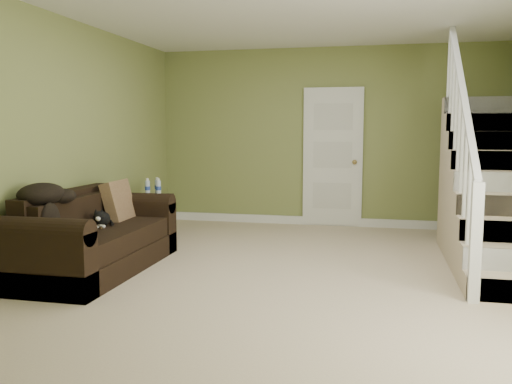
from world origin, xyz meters
The scene contains 15 objects.
floor centered at (0.00, 0.00, 0.00)m, with size 5.00×5.50×0.01m, color tan.
ceiling centered at (0.00, 0.00, 2.60)m, with size 5.00×5.50×0.01m, color white.
wall_back centered at (0.00, 2.75, 1.30)m, with size 5.00×0.04×2.60m, color olive.
wall_front centered at (0.00, -2.75, 1.30)m, with size 5.00×0.04×2.60m, color olive.
wall_left centered at (-2.50, 0.00, 1.30)m, with size 0.04×5.50×2.60m, color olive.
baseboard_back centered at (0.00, 2.72, 0.06)m, with size 5.00×0.04×0.12m, color white.
baseboard_left centered at (-2.47, 0.00, 0.06)m, with size 0.04×5.50×0.12m, color white.
door centered at (0.10, 2.71, 1.01)m, with size 0.86×0.12×2.02m.
staircase centered at (1.99, 0.97, 0.64)m, with size 1.00×2.51×2.82m.
sofa centered at (-2.01, -0.39, 0.31)m, with size 0.88×2.04×0.81m.
side_table centered at (-2.12, 1.36, 0.29)m, with size 0.56×0.56×0.78m.
cat centered at (-1.98, -0.32, 0.52)m, with size 0.26×0.42×0.21m.
banana centered at (-1.90, -0.62, 0.46)m, with size 0.05×0.18×0.05m, color yellow.
throw_pillow centered at (-2.03, 0.19, 0.61)m, with size 0.12×0.49×0.49m, color #523821.
throw_blanket centered at (-2.24, -0.90, 0.83)m, with size 0.38×0.50×0.21m, color black.
Camera 1 is at (0.76, -5.25, 1.43)m, focal length 38.00 mm.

